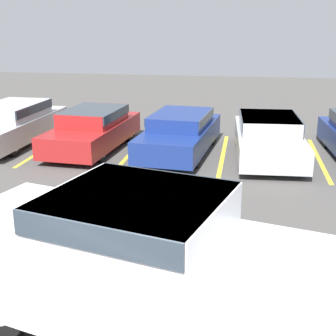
{
  "coord_description": "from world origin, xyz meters",
  "views": [
    {
      "loc": [
        1.57,
        -4.25,
        3.81
      ],
      "look_at": [
        0.09,
        4.54,
        1.0
      ],
      "focal_mm": 50.0,
      "sensor_mm": 36.0,
      "label": 1
    }
  ],
  "objects": [
    {
      "name": "stall_stripe_e",
      "position": [
        3.72,
        9.26,
        0.0
      ],
      "size": [
        0.12,
        4.59,
        0.01
      ],
      "primitive_type": "cube",
      "color": "yellow",
      "rests_on": "ground_plane"
    },
    {
      "name": "parked_sedan_b",
      "position": [
        -3.04,
        9.27,
        0.66
      ],
      "size": [
        2.02,
        4.46,
        1.24
      ],
      "rotation": [
        0.0,
        0.0,
        -1.64
      ],
      "color": "maroon",
      "rests_on": "ground_plane"
    },
    {
      "name": "stall_stripe_d",
      "position": [
        0.97,
        9.26,
        0.0
      ],
      "size": [
        0.12,
        4.59,
        0.01
      ],
      "primitive_type": "cube",
      "color": "yellow",
      "rests_on": "ground_plane"
    },
    {
      "name": "stall_stripe_b",
      "position": [
        -4.54,
        9.26,
        0.0
      ],
      "size": [
        0.12,
        4.59,
        0.01
      ],
      "primitive_type": "cube",
      "color": "yellow",
      "rests_on": "ground_plane"
    },
    {
      "name": "parked_sedan_d",
      "position": [
        2.25,
        9.15,
        0.65
      ],
      "size": [
        2.02,
        4.49,
        1.22
      ],
      "rotation": [
        0.0,
        0.0,
        -1.52
      ],
      "color": "#B7BABF",
      "rests_on": "ground_plane"
    },
    {
      "name": "parked_sedan_c",
      "position": [
        -0.32,
        9.23,
        0.65
      ],
      "size": [
        2.13,
        4.58,
        1.21
      ],
      "rotation": [
        0.0,
        0.0,
        -1.66
      ],
      "color": "navy",
      "rests_on": "ground_plane"
    },
    {
      "name": "parked_sedan_a",
      "position": [
        -5.84,
        9.52,
        0.68
      ],
      "size": [
        1.93,
        4.82,
        1.28
      ],
      "rotation": [
        0.0,
        0.0,
        -1.6
      ],
      "color": "#B7BABF",
      "rests_on": "ground_plane"
    },
    {
      "name": "stall_stripe_c",
      "position": [
        -1.79,
        9.26,
        0.0
      ],
      "size": [
        0.12,
        4.59,
        0.01
      ],
      "primitive_type": "cube",
      "color": "yellow",
      "rests_on": "ground_plane"
    },
    {
      "name": "pickup_truck",
      "position": [
        0.62,
        0.82,
        0.91
      ],
      "size": [
        6.2,
        3.52,
        1.81
      ],
      "rotation": [
        0.0,
        0.0,
        -0.26
      ],
      "color": "silver",
      "rests_on": "ground_plane"
    }
  ]
}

